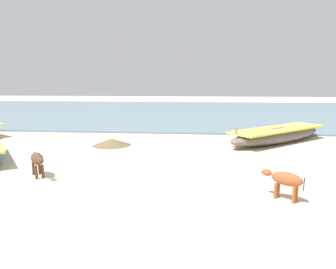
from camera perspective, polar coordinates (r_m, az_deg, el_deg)
ground at (r=7.12m, az=-9.97°, el=-8.44°), size 80.00×80.00×0.00m
sea_water at (r=22.88m, az=0.46°, el=4.51°), size 60.00×20.00×0.08m
fishing_boat_1 at (r=11.85m, az=20.22°, el=-0.02°), size 4.50×4.02×0.75m
calf_near_dark at (r=7.73m, az=-23.66°, el=-4.44°), size 0.69×0.79×0.59m
calf_far_rust at (r=6.19m, az=21.45°, el=-8.04°), size 0.74×0.65×0.55m
debris_pile_0 at (r=10.83m, az=-10.69°, el=-1.41°), size 1.65×1.65×0.25m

